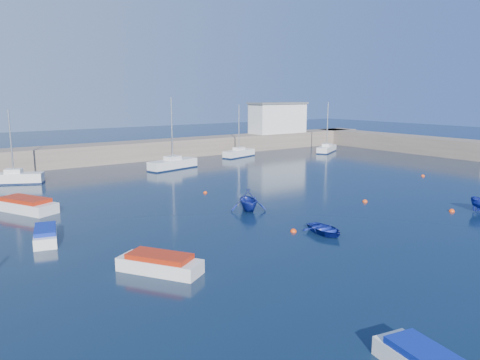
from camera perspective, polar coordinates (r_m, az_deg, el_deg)
ground at (r=30.29m, az=17.65°, el=-8.11°), size 220.00×220.00×0.00m
back_wall at (r=67.55m, az=-15.27°, el=3.23°), size 96.00×4.50×2.60m
right_arm at (r=83.59m, az=18.28°, el=4.40°), size 4.50×32.00×2.60m
harbor_office at (r=82.56m, az=4.62°, el=7.47°), size 10.00×4.00×5.00m
sailboat_5 at (r=54.92m, az=-25.83°, el=0.24°), size 5.91×4.03×7.78m
sailboat_6 at (r=59.65m, az=-8.20°, el=1.96°), size 7.02×3.45×8.96m
sailboat_7 at (r=70.46m, az=-0.13°, el=3.30°), size 6.06×3.20×7.75m
sailboat_8 at (r=77.56m, az=10.52°, el=3.76°), size 6.18×4.48×8.02m
motorboat_0 at (r=25.68m, az=-9.76°, el=-10.00°), size 3.79×4.69×1.02m
motorboat_1 at (r=32.82m, az=-22.62°, el=-6.18°), size 2.27×4.07×0.95m
motorboat_2 at (r=41.61m, az=-24.68°, el=-2.78°), size 4.22×5.88×1.15m
dinghy_center at (r=32.39m, az=10.33°, el=-5.96°), size 2.59×3.36×0.64m
dinghy_left at (r=38.07m, az=1.00°, el=-2.44°), size 4.02×4.25×1.76m
buoy_0 at (r=32.69m, az=6.53°, el=-6.29°), size 0.45×0.45×0.45m
buoy_1 at (r=42.67m, az=14.98°, el=-2.60°), size 0.46×0.46×0.46m
buoy_2 at (r=41.60m, az=24.40°, el=-3.53°), size 0.46×0.46×0.46m
buoy_3 at (r=45.00m, az=-4.26°, el=-1.60°), size 0.39×0.39×0.39m
buoy_4 at (r=57.95m, az=21.40°, el=0.43°), size 0.42×0.42×0.42m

